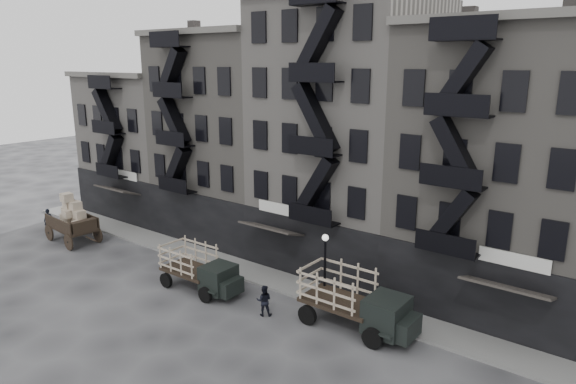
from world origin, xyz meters
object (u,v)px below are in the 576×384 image
Objects in this scene: pedestrian_west at (48,221)px; pedestrian_mid at (264,300)px; wagon at (70,214)px; stake_truck_west at (199,266)px; horse at (89,224)px; stake_truck_east at (355,297)px.

pedestrian_west is 22.47m from pedestrian_mid.
wagon is 13.97m from stake_truck_west.
stake_truck_west is 17.37m from pedestrian_west.
horse is at bearing 172.75° from stake_truck_west.
stake_truck_east is (23.96, 0.05, 0.91)m from horse.
pedestrian_west is at bearing -176.49° from stake_truck_east.
stake_truck_east is at bearing -87.35° from horse.
wagon is (0.37, -1.63, 1.30)m from horse.
stake_truck_west is at bearing -37.01° from pedestrian_mid.
pedestrian_mid is at bearing 4.20° from wagon.
stake_truck_west reaches higher than horse.
wagon is 2.40× the size of pedestrian_west.
horse is 14.44m from stake_truck_west.
pedestrian_mid is at bearing -158.69° from stake_truck_east.
wagon is 0.75× the size of stake_truck_east.
wagon is 3.60m from pedestrian_west.
stake_truck_west reaches higher than pedestrian_mid.
horse is 1.14× the size of pedestrian_mid.
pedestrian_west is at bearing 179.27° from stake_truck_west.
pedestrian_mid is at bearing -2.00° from stake_truck_west.
stake_truck_west is at bearing -170.26° from stake_truck_east.
stake_truck_east is (23.58, 1.68, -0.39)m from wagon.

